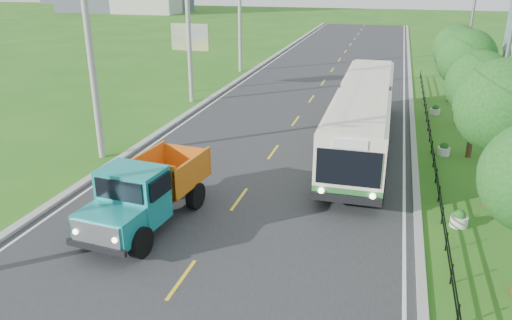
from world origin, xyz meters
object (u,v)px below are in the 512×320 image
at_px(pole_far, 240,16).
at_px(planter_mid, 444,150).
at_px(planter_near, 459,219).
at_px(tree_third, 503,111).
at_px(streetlight_far, 468,30).
at_px(tree_fourth, 480,88).
at_px(pole_mid, 189,30).
at_px(streetlight_mid, 502,62).
at_px(tree_back, 457,51).
at_px(planter_far, 435,110).
at_px(tree_fifth, 467,62).
at_px(billboard_left, 190,42).
at_px(pole_near, 92,57).
at_px(dump_truck, 147,189).
at_px(bus, 363,112).

bearing_deg(pole_far, planter_mid, -48.41).
bearing_deg(planter_near, pole_far, 121.99).
bearing_deg(tree_third, planter_mid, 102.10).
bearing_deg(streetlight_far, tree_fourth, -93.25).
relative_size(pole_mid, streetlight_mid, 1.10).
xyz_separation_m(tree_back, streetlight_far, (0.79, 1.86, 1.25)).
bearing_deg(tree_fourth, planter_far, 99.08).
relative_size(tree_fifth, billboard_left, 1.12).
xyz_separation_m(tree_fifth, planter_mid, (-1.26, -6.14, -3.57)).
distance_m(pole_near, pole_mid, 12.00).
bearing_deg(billboard_left, planter_near, -44.84).
bearing_deg(tree_fourth, planter_near, -98.77).
bearing_deg(dump_truck, pole_near, 138.97).
relative_size(tree_third, planter_mid, 8.96).
distance_m(planter_far, billboard_left, 18.56).
relative_size(streetlight_mid, billboard_left, 1.74).
height_order(tree_back, billboard_left, tree_back).
relative_size(pole_far, tree_fifth, 1.72).
bearing_deg(billboard_left, tree_back, 6.31).
relative_size(tree_third, dump_truck, 0.96).
xyz_separation_m(tree_third, dump_truck, (-12.50, -5.07, -2.54)).
bearing_deg(pole_far, tree_third, -53.91).
bearing_deg(dump_truck, tree_fourth, 47.03).
height_order(streetlight_far, planter_far, streetlight_far).
bearing_deg(tree_back, pole_far, 159.26).
height_order(pole_near, planter_far, pole_near).
relative_size(tree_fifth, planter_far, 8.66).
bearing_deg(pole_mid, planter_far, 3.39).
height_order(tree_third, tree_back, tree_third).
relative_size(tree_fourth, billboard_left, 1.04).
xyz_separation_m(planter_far, billboard_left, (-18.10, 2.00, 3.58)).
height_order(pole_near, streetlight_far, pole_near).
xyz_separation_m(tree_third, streetlight_far, (0.79, 19.86, 0.92)).
bearing_deg(tree_fifth, tree_third, -90.00).
xyz_separation_m(streetlight_mid, billboard_left, (-20.14, 10.00, -1.04)).
relative_size(tree_back, billboard_left, 1.06).
bearing_deg(pole_far, planter_far, -33.12).
height_order(pole_near, pole_far, same).
height_order(planter_near, planter_far, same).
bearing_deg(planter_near, planter_mid, 90.00).
bearing_deg(dump_truck, bus, 62.91).
bearing_deg(planter_mid, streetlight_mid, 0.00).
height_order(tree_fifth, streetlight_mid, streetlight_mid).
bearing_deg(tree_fourth, dump_truck, -138.46).
height_order(tree_third, tree_fifth, tree_third).
bearing_deg(streetlight_mid, pole_near, -165.19).
distance_m(streetlight_mid, planter_mid, 5.05).
height_order(pole_mid, tree_back, pole_mid).
height_order(tree_back, planter_mid, tree_back).
distance_m(pole_far, planter_mid, 25.85).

